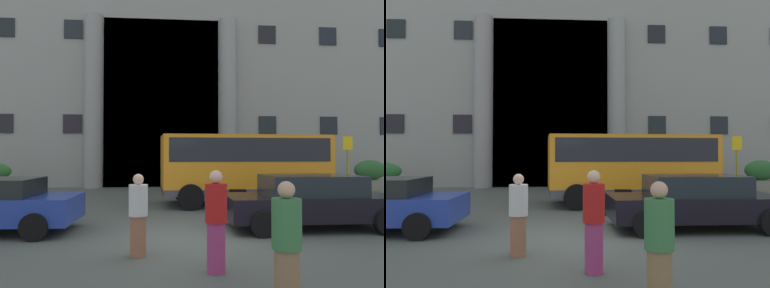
{
  "view_description": "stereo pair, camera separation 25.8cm",
  "coord_description": "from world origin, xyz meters",
  "views": [
    {
      "loc": [
        -0.58,
        -8.2,
        1.94
      ],
      "look_at": [
        0.43,
        4.06,
        2.27
      ],
      "focal_mm": 33.75,
      "sensor_mm": 36.0,
      "label": 1
    },
    {
      "loc": [
        -0.32,
        -8.21,
        1.94
      ],
      "look_at": [
        0.43,
        4.06,
        2.27
      ],
      "focal_mm": 33.75,
      "sensor_mm": 36.0,
      "label": 2
    }
  ],
  "objects": [
    {
      "name": "parked_hatchback_near",
      "position": [
        3.26,
        0.91,
        0.71
      ],
      "size": [
        4.43,
        2.02,
        1.38
      ],
      "rotation": [
        0.0,
        0.0,
        0.01
      ],
      "color": "black",
      "rests_on": "ground_plane"
    },
    {
      "name": "hedge_planter_entrance_right",
      "position": [
        10.51,
        10.24,
        0.77
      ],
      "size": [
        1.85,
        0.94,
        1.59
      ],
      "color": "gray",
      "rests_on": "ground_plane"
    },
    {
      "name": "bus_stop_sign",
      "position": [
        7.63,
        7.19,
        1.67
      ],
      "size": [
        0.44,
        0.08,
        2.71
      ],
      "color": "#979715",
      "rests_on": "ground_plane"
    },
    {
      "name": "office_building_facade",
      "position": [
        -0.0,
        17.47,
        8.31
      ],
      "size": [
        33.39,
        9.76,
        16.64
      ],
      "color": "gray",
      "rests_on": "ground_plane"
    },
    {
      "name": "ground_plane",
      "position": [
        0.0,
        0.0,
        -0.06
      ],
      "size": [
        80.0,
        64.0,
        0.12
      ],
      "primitive_type": "cube",
      "color": "#4C524A"
    },
    {
      "name": "motorcycle_near_kerb",
      "position": [
        1.92,
        2.96,
        0.45
      ],
      "size": [
        1.91,
        0.55,
        0.89
      ],
      "rotation": [
        0.0,
        0.0,
        -0.13
      ],
      "color": "black",
      "rests_on": "ground_plane"
    },
    {
      "name": "hedge_planter_west",
      "position": [
        4.97,
        10.73,
        0.7
      ],
      "size": [
        1.99,
        0.95,
        1.44
      ],
      "color": "gray",
      "rests_on": "ground_plane"
    },
    {
      "name": "pedestrian_child_trailing",
      "position": [
        0.92,
        -3.92,
        0.8
      ],
      "size": [
        0.36,
        0.36,
        1.6
      ],
      "rotation": [
        0.0,
        0.0,
        0.13
      ],
      "color": "olive",
      "rests_on": "ground_plane"
    },
    {
      "name": "hedge_planter_far_west",
      "position": [
        1.05,
        10.4,
        0.65
      ],
      "size": [
        2.01,
        0.86,
        1.35
      ],
      "color": "slate",
      "rests_on": "ground_plane"
    },
    {
      "name": "orange_minibus",
      "position": [
        2.52,
        5.5,
        1.58
      ],
      "size": [
        6.32,
        2.99,
        2.63
      ],
      "rotation": [
        0.0,
        0.0,
        0.04
      ],
      "color": "orange",
      "rests_on": "ground_plane"
    },
    {
      "name": "pedestrian_man_crossing",
      "position": [
        0.3,
        -2.34,
        0.84
      ],
      "size": [
        0.36,
        0.36,
        1.67
      ],
      "rotation": [
        0.0,
        0.0,
        5.41
      ],
      "color": "#9E3267",
      "rests_on": "ground_plane"
    },
    {
      "name": "pedestrian_woman_dark_dress",
      "position": [
        -1.03,
        -1.28,
        0.78
      ],
      "size": [
        0.36,
        0.36,
        1.55
      ],
      "rotation": [
        0.0,
        0.0,
        0.1
      ],
      "color": "#955D41",
      "rests_on": "ground_plane"
    }
  ]
}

